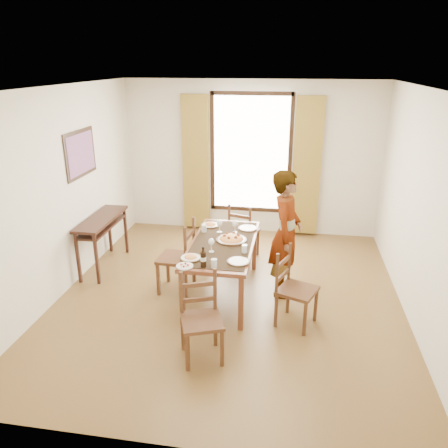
% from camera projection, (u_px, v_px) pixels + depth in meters
% --- Properties ---
extents(ground, '(5.00, 5.00, 0.00)m').
position_uv_depth(ground, '(230.00, 296.00, 5.90)').
color(ground, '#473016').
rests_on(ground, ground).
extents(room_shell, '(4.60, 5.10, 2.74)m').
position_uv_depth(room_shell, '(231.00, 183.00, 5.47)').
color(room_shell, beige).
rests_on(room_shell, ground).
extents(console_table, '(0.38, 1.20, 0.80)m').
position_uv_depth(console_table, '(102.00, 225.00, 6.52)').
color(console_table, '#321710').
rests_on(console_table, ground).
extents(dining_table, '(0.82, 1.73, 0.76)m').
position_uv_depth(dining_table, '(223.00, 247.00, 5.73)').
color(dining_table, brown).
rests_on(dining_table, ground).
extents(chair_west, '(0.48, 0.48, 1.02)m').
position_uv_depth(chair_west, '(179.00, 259.00, 5.90)').
color(chair_west, '#50311A').
rests_on(chair_west, ground).
extents(chair_north, '(0.51, 0.51, 0.92)m').
position_uv_depth(chair_north, '(243.00, 233.00, 6.90)').
color(chair_north, '#50311A').
rests_on(chair_north, ground).
extents(chair_south, '(0.54, 0.54, 0.95)m').
position_uv_depth(chair_south, '(201.00, 320.00, 4.57)').
color(chair_south, '#50311A').
rests_on(chair_south, ground).
extents(chair_east, '(0.55, 0.55, 0.95)m').
position_uv_depth(chair_east, '(294.00, 290.00, 5.15)').
color(chair_east, '#50311A').
rests_on(chair_east, ground).
extents(man, '(0.73, 0.57, 1.71)m').
position_uv_depth(man, '(286.00, 234.00, 5.72)').
color(man, gray).
rests_on(man, ground).
extents(plate_sw, '(0.27, 0.27, 0.05)m').
position_uv_depth(plate_sw, '(191.00, 257.00, 5.23)').
color(plate_sw, silver).
rests_on(plate_sw, dining_table).
extents(plate_se, '(0.27, 0.27, 0.05)m').
position_uv_depth(plate_se, '(238.00, 260.00, 5.14)').
color(plate_se, silver).
rests_on(plate_se, dining_table).
extents(plate_nw, '(0.27, 0.27, 0.05)m').
position_uv_depth(plate_nw, '(210.00, 224.00, 6.27)').
color(plate_nw, silver).
rests_on(plate_nw, dining_table).
extents(plate_ne, '(0.27, 0.27, 0.05)m').
position_uv_depth(plate_ne, '(248.00, 227.00, 6.15)').
color(plate_ne, silver).
rests_on(plate_ne, dining_table).
extents(pasta_platter, '(0.40, 0.40, 0.10)m').
position_uv_depth(pasta_platter, '(231.00, 237.00, 5.74)').
color(pasta_platter, '#C66D19').
rests_on(pasta_platter, dining_table).
extents(caprese_plate, '(0.20, 0.20, 0.04)m').
position_uv_depth(caprese_plate, '(185.00, 265.00, 5.03)').
color(caprese_plate, silver).
rests_on(caprese_plate, dining_table).
extents(wine_glass_a, '(0.08, 0.08, 0.18)m').
position_uv_depth(wine_glass_a, '(211.00, 245.00, 5.39)').
color(wine_glass_a, white).
rests_on(wine_glass_a, dining_table).
extents(wine_glass_b, '(0.08, 0.08, 0.18)m').
position_uv_depth(wine_glass_b, '(235.00, 226.00, 6.00)').
color(wine_glass_b, white).
rests_on(wine_glass_b, dining_table).
extents(wine_glass_c, '(0.08, 0.08, 0.18)m').
position_uv_depth(wine_glass_c, '(220.00, 226.00, 6.01)').
color(wine_glass_c, white).
rests_on(wine_glass_c, dining_table).
extents(tumbler_a, '(0.07, 0.07, 0.10)m').
position_uv_depth(tumbler_a, '(245.00, 249.00, 5.39)').
color(tumbler_a, silver).
rests_on(tumbler_a, dining_table).
extents(tumbler_b, '(0.07, 0.07, 0.10)m').
position_uv_depth(tumbler_b, '(204.00, 228.00, 6.04)').
color(tumbler_b, silver).
rests_on(tumbler_b, dining_table).
extents(tumbler_c, '(0.07, 0.07, 0.10)m').
position_uv_depth(tumbler_c, '(214.00, 263.00, 5.01)').
color(tumbler_c, silver).
rests_on(tumbler_c, dining_table).
extents(wine_bottle, '(0.07, 0.07, 0.25)m').
position_uv_depth(wine_bottle, '(203.00, 257.00, 4.99)').
color(wine_bottle, black).
rests_on(wine_bottle, dining_table).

